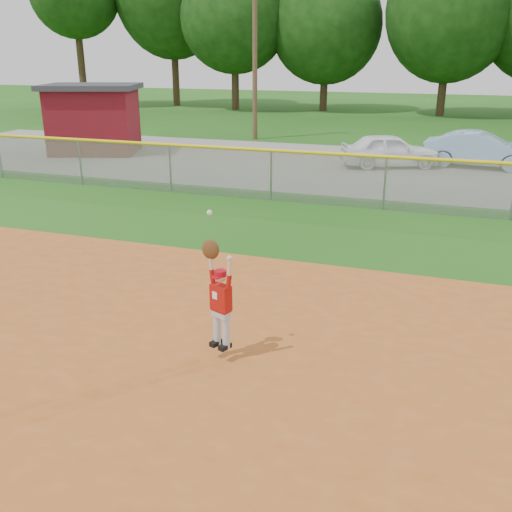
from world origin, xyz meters
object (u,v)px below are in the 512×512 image
(ballplayer, at_px, (219,296))
(car_white_a, at_px, (390,150))
(car_blue, at_px, (480,150))
(utility_shed, at_px, (94,119))

(ballplayer, bearing_deg, car_white_a, 87.93)
(car_blue, relative_size, utility_shed, 0.87)
(car_blue, bearing_deg, car_white_a, 112.74)
(car_white_a, relative_size, car_blue, 0.91)
(car_blue, xyz_separation_m, ballplayer, (-3.82, -16.69, 0.31))
(car_blue, height_order, utility_shed, utility_shed)
(car_blue, bearing_deg, utility_shed, 102.17)
(car_white_a, bearing_deg, car_blue, -94.62)
(car_white_a, relative_size, utility_shed, 0.80)
(car_white_a, bearing_deg, utility_shed, 71.97)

